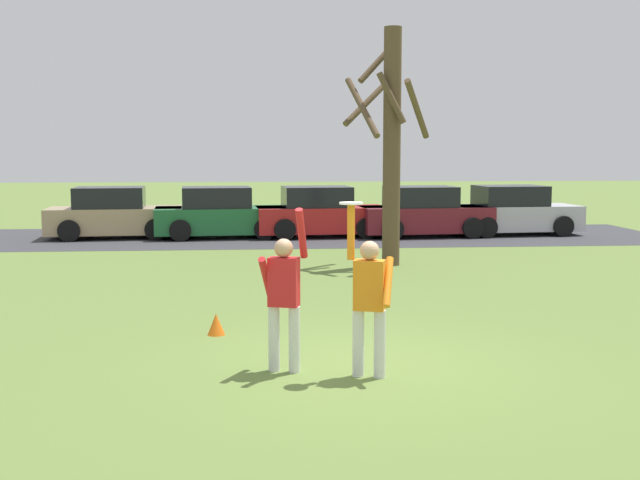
{
  "coord_description": "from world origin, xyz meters",
  "views": [
    {
      "loc": [
        -1.28,
        -9.63,
        2.71
      ],
      "look_at": [
        -0.41,
        0.55,
        1.55
      ],
      "focal_mm": 44.25,
      "sensor_mm": 36.0,
      "label": 1
    }
  ],
  "objects_px": {
    "frisbee_disc": "(351,203)",
    "bare_tree_tall": "(390,140)",
    "person_defender": "(284,293)",
    "parked_car_tan": "(114,215)",
    "parked_car_red": "(320,214)",
    "parked_car_silver": "(513,212)",
    "field_cone_orange": "(216,324)",
    "parked_car_maroon": "(423,214)",
    "person_catcher": "(369,296)",
    "parked_car_green": "(220,214)"
  },
  "relations": [
    {
      "from": "parked_car_maroon",
      "to": "bare_tree_tall",
      "type": "distance_m",
      "value": 6.94
    },
    {
      "from": "parked_car_tan",
      "to": "bare_tree_tall",
      "type": "relative_size",
      "value": 0.76
    },
    {
      "from": "person_defender",
      "to": "bare_tree_tall",
      "type": "xyz_separation_m",
      "value": [
        2.86,
        8.93,
        1.98
      ]
    },
    {
      "from": "frisbee_disc",
      "to": "person_defender",
      "type": "bearing_deg",
      "value": 162.28
    },
    {
      "from": "parked_car_green",
      "to": "parked_car_maroon",
      "type": "bearing_deg",
      "value": -5.86
    },
    {
      "from": "parked_car_red",
      "to": "parked_car_tan",
      "type": "bearing_deg",
      "value": 174.22
    },
    {
      "from": "person_defender",
      "to": "parked_car_silver",
      "type": "relative_size",
      "value": 0.48
    },
    {
      "from": "parked_car_green",
      "to": "frisbee_disc",
      "type": "bearing_deg",
      "value": -86.29
    },
    {
      "from": "parked_car_tan",
      "to": "parked_car_silver",
      "type": "xyz_separation_m",
      "value": [
        12.77,
        -0.05,
        0.0
      ]
    },
    {
      "from": "parked_car_silver",
      "to": "field_cone_orange",
      "type": "relative_size",
      "value": 13.19
    },
    {
      "from": "bare_tree_tall",
      "to": "person_defender",
      "type": "bearing_deg",
      "value": -107.77
    },
    {
      "from": "frisbee_disc",
      "to": "parked_car_red",
      "type": "height_order",
      "value": "frisbee_disc"
    },
    {
      "from": "parked_car_tan",
      "to": "parked_car_green",
      "type": "distance_m",
      "value": 3.32
    },
    {
      "from": "person_defender",
      "to": "parked_car_tan",
      "type": "xyz_separation_m",
      "value": [
        -4.7,
        15.51,
        -0.25
      ]
    },
    {
      "from": "person_catcher",
      "to": "person_defender",
      "type": "xyz_separation_m",
      "value": [
        -1.0,
        0.32,
        -0.0
      ]
    },
    {
      "from": "parked_car_silver",
      "to": "field_cone_orange",
      "type": "distance_m",
      "value": 16.17
    },
    {
      "from": "frisbee_disc",
      "to": "bare_tree_tall",
      "type": "relative_size",
      "value": 0.05
    },
    {
      "from": "person_defender",
      "to": "parked_car_red",
      "type": "bearing_deg",
      "value": 101.17
    },
    {
      "from": "parked_car_green",
      "to": "parked_car_maroon",
      "type": "relative_size",
      "value": 1.0
    },
    {
      "from": "person_catcher",
      "to": "frisbee_disc",
      "type": "bearing_deg",
      "value": 0.0
    },
    {
      "from": "parked_car_maroon",
      "to": "parked_car_green",
      "type": "bearing_deg",
      "value": 174.14
    },
    {
      "from": "person_catcher",
      "to": "person_defender",
      "type": "height_order",
      "value": "person_catcher"
    },
    {
      "from": "parked_car_maroon",
      "to": "bare_tree_tall",
      "type": "relative_size",
      "value": 0.76
    },
    {
      "from": "parked_car_maroon",
      "to": "parked_car_silver",
      "type": "distance_m",
      "value": 3.04
    },
    {
      "from": "person_catcher",
      "to": "bare_tree_tall",
      "type": "xyz_separation_m",
      "value": [
        1.86,
        9.25,
        1.98
      ]
    },
    {
      "from": "parked_car_tan",
      "to": "parked_car_silver",
      "type": "distance_m",
      "value": 12.77
    },
    {
      "from": "parked_car_red",
      "to": "parked_car_silver",
      "type": "bearing_deg",
      "value": -3.14
    },
    {
      "from": "person_defender",
      "to": "field_cone_orange",
      "type": "bearing_deg",
      "value": 132.17
    },
    {
      "from": "bare_tree_tall",
      "to": "person_catcher",
      "type": "bearing_deg",
      "value": -101.36
    },
    {
      "from": "person_catcher",
      "to": "bare_tree_tall",
      "type": "relative_size",
      "value": 0.37
    },
    {
      "from": "parked_car_maroon",
      "to": "parked_car_red",
      "type": "bearing_deg",
      "value": 172.19
    },
    {
      "from": "person_catcher",
      "to": "frisbee_disc",
      "type": "relative_size",
      "value": 7.44
    },
    {
      "from": "field_cone_orange",
      "to": "frisbee_disc",
      "type": "bearing_deg",
      "value": -53.12
    },
    {
      "from": "frisbee_disc",
      "to": "field_cone_orange",
      "type": "height_order",
      "value": "frisbee_disc"
    },
    {
      "from": "parked_car_tan",
      "to": "parked_car_maroon",
      "type": "bearing_deg",
      "value": -6.47
    },
    {
      "from": "parked_car_silver",
      "to": "field_cone_orange",
      "type": "height_order",
      "value": "parked_car_silver"
    },
    {
      "from": "frisbee_disc",
      "to": "parked_car_red",
      "type": "distance_m",
      "value": 15.68
    },
    {
      "from": "person_catcher",
      "to": "frisbee_disc",
      "type": "height_order",
      "value": "frisbee_disc"
    },
    {
      "from": "frisbee_disc",
      "to": "parked_car_tan",
      "type": "xyz_separation_m",
      "value": [
        -5.49,
        15.76,
        -1.37
      ]
    },
    {
      "from": "frisbee_disc",
      "to": "parked_car_maroon",
      "type": "height_order",
      "value": "frisbee_disc"
    },
    {
      "from": "person_defender",
      "to": "bare_tree_tall",
      "type": "relative_size",
      "value": 0.37
    },
    {
      "from": "person_defender",
      "to": "field_cone_orange",
      "type": "xyz_separation_m",
      "value": [
        -0.92,
        2.03,
        -0.82
      ]
    },
    {
      "from": "person_catcher",
      "to": "parked_car_tan",
      "type": "bearing_deg",
      "value": -52.48
    },
    {
      "from": "parked_car_tan",
      "to": "parked_car_red",
      "type": "relative_size",
      "value": 1.0
    },
    {
      "from": "parked_car_green",
      "to": "bare_tree_tall",
      "type": "relative_size",
      "value": 0.76
    },
    {
      "from": "parked_car_red",
      "to": "parked_car_maroon",
      "type": "height_order",
      "value": "same"
    },
    {
      "from": "frisbee_disc",
      "to": "parked_car_tan",
      "type": "distance_m",
      "value": 16.75
    },
    {
      "from": "parked_car_tan",
      "to": "parked_car_silver",
      "type": "relative_size",
      "value": 1.0
    },
    {
      "from": "parked_car_tan",
      "to": "parked_car_green",
      "type": "height_order",
      "value": "same"
    },
    {
      "from": "frisbee_disc",
      "to": "parked_car_green",
      "type": "xyz_separation_m",
      "value": [
        -2.18,
        15.57,
        -1.37
      ]
    }
  ]
}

